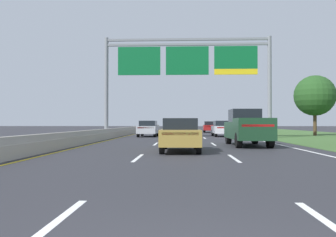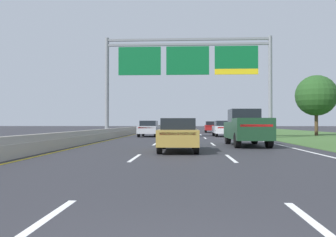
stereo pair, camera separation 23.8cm
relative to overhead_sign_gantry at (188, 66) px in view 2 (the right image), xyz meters
name	(u,v)px [view 2 (the right image)]	position (x,y,z in m)	size (l,w,h in m)	color
ground_plane	(185,135)	(-0.30, 6.50, -6.51)	(220.00, 220.00, 0.00)	#2B2B30
lane_striping	(185,136)	(-0.30, 6.04, -6.50)	(11.96, 106.00, 0.01)	white
grass_verge_right	(316,136)	(13.65, 6.50, -6.50)	(14.00, 110.00, 0.02)	#3D602D
median_barrier_concrete	(124,132)	(-6.90, 6.50, -6.15)	(0.60, 110.00, 0.85)	#A8A399
overhead_sign_gantry	(188,66)	(0.00, 0.00, 0.00)	(15.06, 0.42, 9.12)	gray
pickup_truck_darkgreen	(246,128)	(3.42, -10.50, -5.43)	(2.11, 5.44, 2.20)	#193D23
car_silver_left_lane_sedan	(149,128)	(-3.82, 3.15, -5.69)	(1.90, 4.43, 1.57)	#B2B5BA
car_white_right_lane_sedan	(223,128)	(3.57, 4.01, -5.69)	(1.89, 4.43, 1.57)	silver
car_red_right_lane_sedan	(211,127)	(3.46, 18.53, -5.69)	(1.94, 4.45, 1.57)	maroon
car_gold_centre_lane_sedan	(178,134)	(-0.53, -14.79, -5.69)	(1.84, 4.41, 1.57)	#A38438
roadside_tree_mid	(316,96)	(13.72, 6.56, -2.24)	(4.33, 4.33, 6.45)	#4C3823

